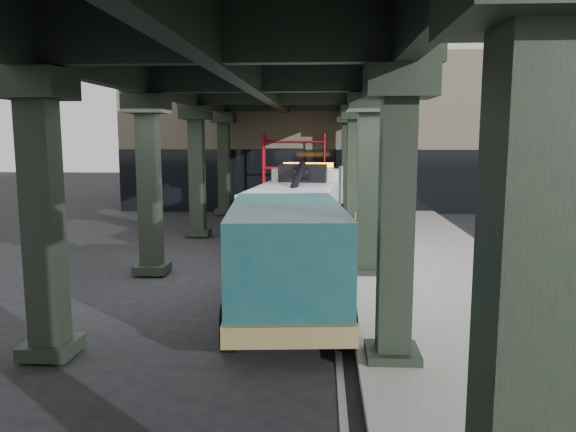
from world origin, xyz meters
The scene contains 8 objects.
ground centered at (0.00, 0.00, 0.00)m, with size 90.00×90.00×0.00m, color black.
sidewalk centered at (4.50, 2.00, 0.07)m, with size 5.00×40.00×0.15m, color gray.
lane_stripe centered at (1.70, 2.00, 0.01)m, with size 0.12×38.00×0.01m, color silver.
viaduct centered at (-0.40, 2.00, 5.46)m, with size 7.40×32.00×6.40m.
building centered at (2.00, 20.00, 4.00)m, with size 22.00×10.00×8.00m, color #C6B793.
scaffolding centered at (0.00, 14.64, 2.11)m, with size 3.08×0.88×4.00m.
tow_truck centered at (0.64, 6.89, 1.46)m, with size 3.44×9.32×2.99m.
towed_van centered at (0.61, -1.50, 1.34)m, with size 2.91×6.31×2.49m.
Camera 1 is at (1.36, -13.25, 3.91)m, focal length 35.00 mm.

